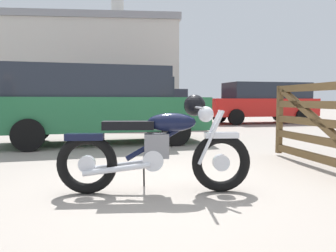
% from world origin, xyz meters
% --- Properties ---
extents(ground_plane, '(80.00, 80.00, 0.00)m').
position_xyz_m(ground_plane, '(0.00, 0.00, 0.00)').
color(ground_plane, gray).
extents(vintage_motorcycle, '(2.08, 0.73, 1.07)m').
position_xyz_m(vintage_motorcycle, '(-0.11, -0.20, 0.49)').
color(vintage_motorcycle, black).
rests_on(vintage_motorcycle, ground_plane).
extents(timber_gate, '(0.23, 2.54, 1.60)m').
position_xyz_m(timber_gate, '(2.36, 0.41, 0.70)').
color(timber_gate, brown).
rests_on(timber_gate, ground_plane).
extents(pale_sedan_back, '(4.84, 2.28, 1.74)m').
position_xyz_m(pale_sedan_back, '(5.62, 10.15, 0.94)').
color(pale_sedan_back, black).
rests_on(pale_sedan_back, ground_plane).
extents(red_hatchback_near, '(4.88, 2.41, 1.74)m').
position_xyz_m(red_hatchback_near, '(-1.02, 4.12, 0.94)').
color(red_hatchback_near, black).
rests_on(red_hatchback_near, ground_plane).
extents(blue_hatchback_right, '(4.09, 2.22, 1.78)m').
position_xyz_m(blue_hatchback_right, '(0.40, 8.33, 0.92)').
color(blue_hatchback_right, black).
rests_on(blue_hatchback_right, ground_plane).
extents(dark_sedan_left, '(4.78, 2.15, 1.74)m').
position_xyz_m(dark_sedan_left, '(-1.01, 16.28, 0.94)').
color(dark_sedan_left, black).
rests_on(dark_sedan_left, ground_plane).
extents(white_estate_far, '(4.38, 2.32, 1.67)m').
position_xyz_m(white_estate_far, '(2.54, 17.01, 0.84)').
color(white_estate_far, black).
rests_on(white_estate_far, ground_plane).
extents(industrial_building, '(20.15, 14.33, 15.78)m').
position_xyz_m(industrial_building, '(-5.27, 27.85, 3.72)').
color(industrial_building, beige).
rests_on(industrial_building, ground_plane).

